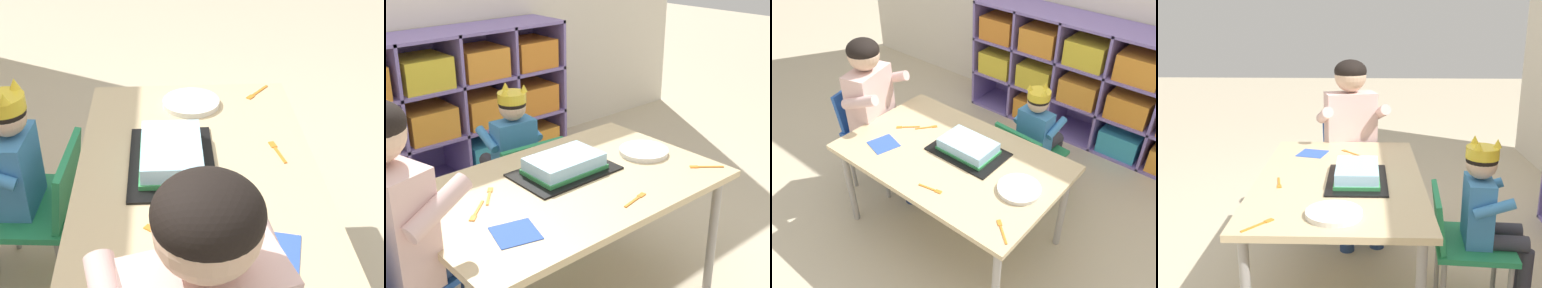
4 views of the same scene
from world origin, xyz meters
The scene contains 13 objects.
ground centered at (0.00, 0.00, 0.00)m, with size 16.00×16.00×0.00m, color beige.
activity_table centered at (0.00, 0.00, 0.54)m, with size 1.22×0.77×0.59m.
classroom_chair_blue centered at (0.16, 0.55, 0.36)m, with size 0.40×0.38×0.58m.
child_with_crown centered at (0.17, 0.65, 0.51)m, with size 0.31×0.31×0.83m.
classroom_chair_adult_side centered at (-0.75, 0.02, 0.45)m, with size 0.42×0.39×0.72m.
adult_helper_seated centered at (-0.64, 0.05, 0.67)m, with size 0.47×0.45×1.07m.
birthday_cake_on_tray centered at (0.05, 0.08, 0.63)m, with size 0.42×0.27×0.07m.
paper_plate_stack centered at (0.44, 0.00, 0.61)m, with size 0.22×0.22×0.02m, color white.
paper_napkin_square centered at (-0.37, -0.17, 0.60)m, with size 0.14×0.14×0.00m, color #3356B7.
fork_beside_plate_stack centered at (-0.29, 0.11, 0.60)m, with size 0.09×0.12×0.00m.
fork_by_napkin centered at (-0.39, 0.03, 0.60)m, with size 0.11×0.11×0.00m.
fork_near_child_seat centered at (0.10, -0.27, 0.60)m, with size 0.13×0.04×0.00m.
fork_at_table_front_edge centered at (0.52, -0.26, 0.60)m, with size 0.12×0.10×0.00m.
Camera 4 is at (2.04, 0.11, 1.33)m, focal length 43.19 mm.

